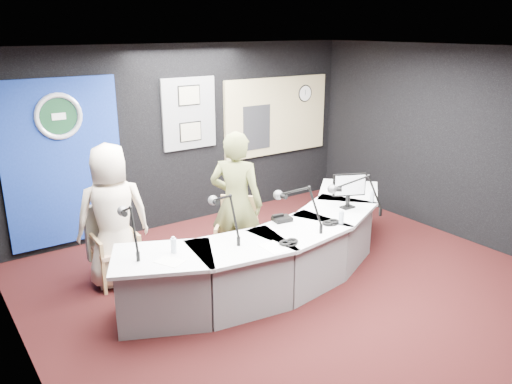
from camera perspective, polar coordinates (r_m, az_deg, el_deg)
ground at (r=6.26m, az=5.81°, el=-11.19°), size 6.00×6.00×0.00m
ceiling at (r=5.47m, az=6.76°, el=15.36°), size 6.00×6.00×0.02m
wall_back at (r=8.14m, az=-7.76°, el=6.19°), size 6.00×0.02×2.80m
wall_left at (r=4.46m, az=-24.49°, el=-5.28°), size 0.02×6.00×2.80m
wall_right at (r=7.95m, az=22.89°, el=4.66°), size 0.02×6.00×2.80m
broadcast_desk at (r=6.44m, az=2.38°, el=-6.48°), size 4.50×1.90×0.75m
backdrop_panel at (r=7.50m, az=-20.60°, el=3.00°), size 1.60×0.05×2.30m
agency_seal at (r=7.33m, az=-21.08°, el=7.85°), size 0.63×0.07×0.63m
seal_center at (r=7.34m, az=-21.09°, el=7.85°), size 0.48×0.01×0.48m
pinboard at (r=8.07m, az=-7.44°, el=8.64°), size 0.90×0.04×1.10m
framed_photo_upper at (r=8.00m, az=-7.42°, el=10.59°), size 0.34×0.02×0.27m
framed_photo_lower at (r=8.09m, az=-7.26°, el=6.65°), size 0.34×0.02×0.27m
booth_window_frame at (r=9.00m, az=2.33°, el=8.44°), size 2.12×0.06×1.32m
booth_glow at (r=8.99m, az=2.37°, el=8.43°), size 2.00×0.02×1.20m
equipment_rack at (r=8.74m, az=0.06°, el=7.17°), size 0.55×0.02×0.75m
wall_clock at (r=9.30m, az=5.48°, el=10.86°), size 0.28×0.01×0.28m
armchair_left at (r=6.47m, az=-15.36°, el=-5.53°), size 0.60×0.60×1.06m
armchair_right at (r=6.56m, az=-2.16°, el=-4.88°), size 0.78×0.78×0.98m
draped_jacket at (r=6.65m, az=-16.36°, el=-4.12°), size 0.50×0.11×0.70m
person_man at (r=6.34m, az=-15.63°, el=-2.60°), size 0.95×0.71×1.76m
person_woman at (r=6.41m, az=-2.20°, el=-1.32°), size 0.77×0.80×1.85m
computer_monitor at (r=6.78m, az=10.26°, el=0.81°), size 0.42×0.22×0.31m
desk_phone at (r=6.33m, az=2.91°, el=-3.01°), size 0.24×0.20×0.05m
headphones_near at (r=6.30m, az=8.30°, el=-3.36°), size 0.20×0.20×0.03m
headphones_far at (r=5.69m, az=3.65°, el=-5.58°), size 0.22×0.22×0.04m
paper_stack at (r=5.35m, az=-9.56°, el=-7.61°), size 0.30×0.33×0.00m
notepad at (r=5.59m, az=1.99°, el=-6.18°), size 0.22×0.32×0.00m
boom_mic_a at (r=5.59m, az=-13.91°, el=-3.43°), size 0.21×0.73×0.60m
boom_mic_b at (r=5.79m, az=-3.45°, el=-2.16°), size 0.17×0.74×0.60m
boom_mic_c at (r=6.06m, az=4.84°, el=-1.26°), size 0.29×0.71×0.60m
boom_mic_d at (r=6.54m, az=11.15°, el=-0.07°), size 0.60×0.51×0.60m
water_bottles at (r=6.08m, az=4.35°, el=-3.28°), size 3.02×0.47×0.18m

